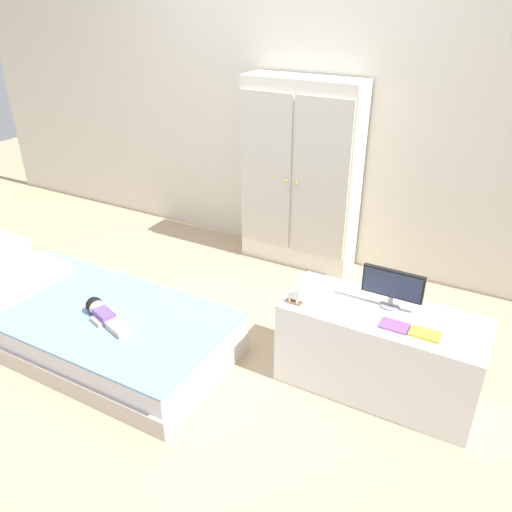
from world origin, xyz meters
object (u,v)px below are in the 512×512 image
object	(u,v)px
bed	(96,327)
doll	(101,311)
tv_monitor	(393,286)
book_purple	(394,326)
rocking_horse_toy	(295,295)
wardrobe	(300,175)
tv_stand	(379,351)
book_yellow	(425,334)

from	to	relation	value
bed	doll	world-z (taller)	doll
tv_monitor	book_purple	world-z (taller)	tv_monitor
rocking_horse_toy	book_purple	distance (m)	0.52
wardrobe	tv_stand	bearing A→B (deg)	-49.12
book_purple	bed	bearing A→B (deg)	-167.99
wardrobe	tv_stand	world-z (taller)	wardrobe
wardrobe	bed	bearing A→B (deg)	-110.54
doll	wardrobe	xyz separation A→B (m)	(0.50, 1.65, 0.41)
bed	doll	bearing A→B (deg)	-18.55
doll	book_yellow	distance (m)	1.78
tv_stand	book_purple	distance (m)	0.28
wardrobe	tv_monitor	xyz separation A→B (m)	(1.01, -1.09, -0.09)
bed	book_purple	distance (m)	1.77
wardrobe	rocking_horse_toy	bearing A→B (deg)	-66.36
doll	rocking_horse_toy	distance (m)	1.15
doll	wardrobe	distance (m)	1.77
doll	tv_monitor	bearing A→B (deg)	20.40
bed	tv_monitor	bearing A→B (deg)	17.98
rocking_horse_toy	doll	bearing A→B (deg)	-161.67
doll	book_purple	bearing A→B (deg)	14.05
tv_stand	tv_monitor	size ratio (longest dim) A/B	3.29
wardrobe	tv_stand	xyz separation A→B (m)	(1.01, -1.16, -0.46)
book_yellow	bed	bearing A→B (deg)	-168.94
bed	rocking_horse_toy	world-z (taller)	rocking_horse_toy
doll	book_purple	size ratio (longest dim) A/B	2.81
book_purple	book_yellow	world-z (taller)	book_yellow
wardrobe	rocking_horse_toy	world-z (taller)	wardrobe
wardrobe	rocking_horse_toy	distance (m)	1.43
wardrobe	book_yellow	bearing A→B (deg)	-45.57
book_purple	book_yellow	size ratio (longest dim) A/B	0.93
bed	rocking_horse_toy	bearing A→B (deg)	15.10
tv_monitor	rocking_horse_toy	size ratio (longest dim) A/B	2.91
bed	book_yellow	size ratio (longest dim) A/B	11.47
tv_monitor	wardrobe	bearing A→B (deg)	132.90
rocking_horse_toy	book_yellow	size ratio (longest dim) A/B	0.74
bed	rocking_horse_toy	distance (m)	1.28
tv_stand	book_yellow	distance (m)	0.35
bed	book_purple	bearing A→B (deg)	12.01
tv_stand	wardrobe	bearing A→B (deg)	130.88
bed	tv_monitor	xyz separation A→B (m)	(1.62, 0.53, 0.49)
wardrobe	tv_monitor	distance (m)	1.49
book_purple	rocking_horse_toy	bearing A→B (deg)	-175.29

